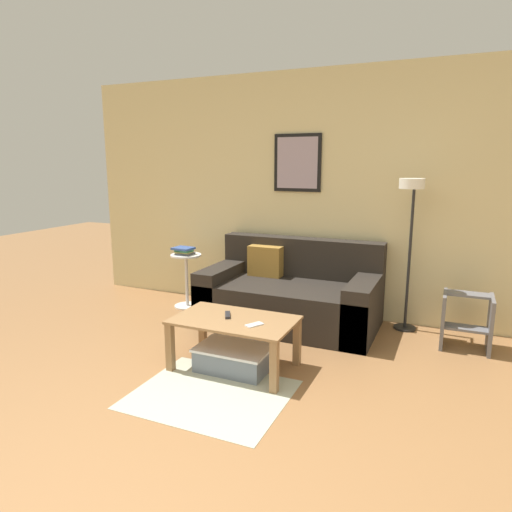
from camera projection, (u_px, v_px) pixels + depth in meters
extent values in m
plane|color=olive|center=(145.00, 482.00, 2.34)|extent=(16.00, 16.00, 0.00)
cube|color=beige|center=(318.00, 195.00, 4.81)|extent=(5.60, 0.06, 2.55)
cube|color=black|center=(297.00, 163.00, 4.79)|extent=(0.51, 0.02, 0.60)
cube|color=#A393A8|center=(297.00, 163.00, 4.78)|extent=(0.44, 0.01, 0.53)
cube|color=#B2B79E|center=(211.00, 394.00, 3.23)|extent=(1.07, 0.90, 0.01)
cube|color=#28231E|center=(289.00, 304.00, 4.59)|extent=(1.73, 0.93, 0.43)
cube|color=#28231E|center=(302.00, 257.00, 4.83)|extent=(1.73, 0.20, 0.40)
cube|color=#28231E|center=(224.00, 290.00, 4.87)|extent=(0.24, 0.93, 0.55)
cube|color=#28231E|center=(364.00, 308.00, 4.28)|extent=(0.24, 0.93, 0.55)
cube|color=#A87A33|center=(265.00, 261.00, 4.83)|extent=(0.36, 0.14, 0.32)
cube|color=#997047|center=(234.00, 320.00, 3.58)|extent=(0.95, 0.58, 0.02)
cube|color=#997047|center=(170.00, 347.00, 3.57)|extent=(0.06, 0.06, 0.39)
cube|color=#997047|center=(274.00, 367.00, 3.23)|extent=(0.06, 0.06, 0.39)
cube|color=#997047|center=(203.00, 326.00, 4.02)|extent=(0.06, 0.06, 0.39)
cube|color=#997047|center=(297.00, 342.00, 3.67)|extent=(0.06, 0.06, 0.39)
cube|color=slate|center=(236.00, 358.00, 3.63)|extent=(0.55, 0.43, 0.17)
cube|color=silver|center=(236.00, 346.00, 3.62)|extent=(0.58, 0.45, 0.02)
cylinder|color=black|center=(405.00, 328.00, 4.51)|extent=(0.21, 0.21, 0.02)
cylinder|color=black|center=(410.00, 255.00, 4.37)|extent=(0.03, 0.03, 1.44)
cylinder|color=black|center=(414.00, 180.00, 4.11)|extent=(0.02, 0.25, 0.02)
cylinder|color=white|center=(412.00, 184.00, 4.00)|extent=(0.22, 0.22, 0.09)
cylinder|color=white|center=(187.00, 306.00, 5.22)|extent=(0.29, 0.29, 0.01)
cylinder|color=white|center=(187.00, 281.00, 5.16)|extent=(0.04, 0.04, 0.57)
cylinder|color=white|center=(186.00, 255.00, 5.10)|extent=(0.34, 0.34, 0.02)
cube|color=#4C4C51|center=(185.00, 254.00, 5.10)|extent=(0.18, 0.18, 0.02)
cube|color=#D8C666|center=(184.00, 252.00, 5.10)|extent=(0.18, 0.14, 0.01)
cube|color=#387F4C|center=(184.00, 250.00, 5.10)|extent=(0.19, 0.15, 0.03)
cube|color=#335199|center=(183.00, 248.00, 5.08)|extent=(0.23, 0.19, 0.02)
cube|color=#232328|center=(228.00, 315.00, 3.64)|extent=(0.11, 0.15, 0.02)
cube|color=silver|center=(254.00, 325.00, 3.44)|extent=(0.13, 0.15, 0.01)
cube|color=slate|center=(443.00, 319.00, 4.08)|extent=(0.03, 0.36, 0.48)
cube|color=slate|center=(490.00, 324.00, 3.93)|extent=(0.03, 0.36, 0.48)
cube|color=slate|center=(466.00, 328.00, 3.96)|extent=(0.35, 0.16, 0.02)
cube|color=slate|center=(469.00, 294.00, 4.02)|extent=(0.35, 0.16, 0.02)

